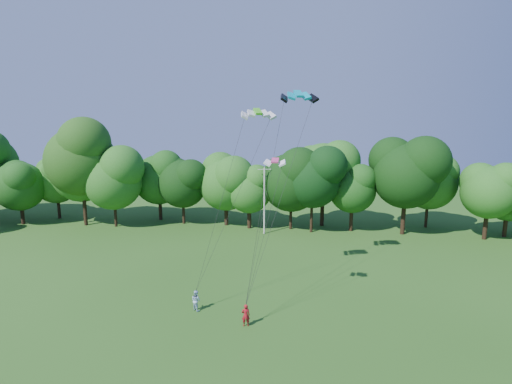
# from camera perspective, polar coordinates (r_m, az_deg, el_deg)

# --- Properties ---
(utility_pole) EXTENTS (1.71, 0.56, 8.80)m
(utility_pole) POSITION_cam_1_polar(r_m,az_deg,el_deg) (51.99, 1.20, -1.19)
(utility_pole) COLOR silver
(utility_pole) RESTS_ON ground
(kite_flyer_left) EXTENTS (0.70, 0.54, 1.70)m
(kite_flyer_left) POSITION_cam_1_polar(r_m,az_deg,el_deg) (30.55, -1.48, -17.18)
(kite_flyer_left) COLOR maroon
(kite_flyer_left) RESTS_ON ground
(kite_flyer_right) EXTENTS (1.02, 0.97, 1.65)m
(kite_flyer_right) POSITION_cam_1_polar(r_m,az_deg,el_deg) (33.10, -8.56, -15.05)
(kite_flyer_right) COLOR #AAC9EC
(kite_flyer_right) RESTS_ON ground
(kite_teal) EXTENTS (3.44, 2.17, 0.74)m
(kite_teal) POSITION_cam_1_polar(r_m,az_deg,el_deg) (36.16, 6.08, 13.78)
(kite_teal) COLOR #0593AC
(kite_teal) RESTS_ON ground
(kite_green) EXTENTS (3.02, 2.10, 0.61)m
(kite_green) POSITION_cam_1_polar(r_m,az_deg,el_deg) (33.35, 0.24, 11.43)
(kite_green) COLOR #45C11D
(kite_green) RESTS_ON ground
(kite_pink) EXTENTS (1.62, 0.85, 0.35)m
(kite_pink) POSITION_cam_1_polar(r_m,az_deg,el_deg) (29.24, 2.74, 4.53)
(kite_pink) COLOR #D33A7E
(kite_pink) RESTS_ON ground
(tree_back_west) EXTENTS (10.56, 10.56, 15.36)m
(tree_back_west) POSITION_cam_1_polar(r_m,az_deg,el_deg) (60.55, -23.73, 4.45)
(tree_back_west) COLOR #352115
(tree_back_west) RESTS_ON ground
(tree_back_center) EXTENTS (8.09, 8.09, 11.76)m
(tree_back_center) POSITION_cam_1_polar(r_m,az_deg,el_deg) (52.77, 8.07, 2.01)
(tree_back_center) COLOR #322113
(tree_back_center) RESTS_ON ground
(tree_back_east) EXTENTS (6.11, 6.11, 8.88)m
(tree_back_east) POSITION_cam_1_polar(r_m,az_deg,el_deg) (60.72, 32.50, -0.15)
(tree_back_east) COLOR #362015
(tree_back_east) RESTS_ON ground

